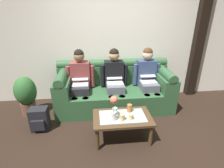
# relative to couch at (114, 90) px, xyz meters

# --- Properties ---
(ground_plane) EXTENTS (14.00, 14.00, 0.00)m
(ground_plane) POSITION_rel_couch_xyz_m (0.00, -1.17, -0.37)
(ground_plane) COLOR black
(back_wall_patterned) EXTENTS (6.00, 0.12, 2.90)m
(back_wall_patterned) POSITION_rel_couch_xyz_m (0.00, 0.53, 1.08)
(back_wall_patterned) COLOR silver
(back_wall_patterned) RESTS_ON ground_plane
(timber_pillar) EXTENTS (0.20, 0.20, 2.90)m
(timber_pillar) POSITION_rel_couch_xyz_m (1.90, 0.41, 1.08)
(timber_pillar) COLOR black
(timber_pillar) RESTS_ON ground_plane
(couch) EXTENTS (2.30, 0.88, 0.96)m
(couch) POSITION_rel_couch_xyz_m (0.00, 0.00, 0.00)
(couch) COLOR #2D5633
(couch) RESTS_ON ground_plane
(person_left) EXTENTS (0.56, 0.67, 1.22)m
(person_left) POSITION_rel_couch_xyz_m (-0.68, -0.00, 0.29)
(person_left) COLOR #232326
(person_left) RESTS_ON ground_plane
(person_middle) EXTENTS (0.56, 0.67, 1.22)m
(person_middle) POSITION_rel_couch_xyz_m (0.00, -0.00, 0.29)
(person_middle) COLOR #595B66
(person_middle) RESTS_ON ground_plane
(person_right) EXTENTS (0.56, 0.67, 1.22)m
(person_right) POSITION_rel_couch_xyz_m (0.68, -0.00, 0.29)
(person_right) COLOR #595B66
(person_right) RESTS_ON ground_plane
(coffee_table) EXTENTS (0.90, 0.54, 0.41)m
(coffee_table) POSITION_rel_couch_xyz_m (0.00, -1.02, -0.02)
(coffee_table) COLOR #47331E
(coffee_table) RESTS_ON ground_plane
(flower_vase) EXTENTS (0.11, 0.11, 0.39)m
(flower_vase) POSITION_rel_couch_xyz_m (-0.14, -1.10, 0.27)
(flower_vase) COLOR silver
(flower_vase) RESTS_ON coffee_table
(cup_near_left) EXTENTS (0.07, 0.07, 0.10)m
(cup_near_left) POSITION_rel_couch_xyz_m (-0.02, -1.13, 0.09)
(cup_near_left) COLOR #DBB77A
(cup_near_left) RESTS_ON coffee_table
(cup_near_right) EXTENTS (0.08, 0.08, 0.13)m
(cup_near_right) POSITION_rel_couch_xyz_m (0.13, -0.91, 0.10)
(cup_near_right) COLOR #B26633
(cup_near_right) RESTS_ON coffee_table
(cup_far_center) EXTENTS (0.07, 0.07, 0.08)m
(cup_far_center) POSITION_rel_couch_xyz_m (0.11, -1.11, 0.08)
(cup_far_center) COLOR #DBB77A
(cup_far_center) RESTS_ON coffee_table
(cup_far_left) EXTENTS (0.07, 0.07, 0.11)m
(cup_far_left) POSITION_rel_couch_xyz_m (-0.11, -0.96, 0.10)
(cup_far_left) COLOR white
(cup_far_left) RESTS_ON coffee_table
(backpack_left) EXTENTS (0.29, 0.25, 0.41)m
(backpack_left) POSITION_rel_couch_xyz_m (-1.36, -0.66, -0.17)
(backpack_left) COLOR black
(backpack_left) RESTS_ON ground_plane
(potted_plant) EXTENTS (0.40, 0.40, 0.78)m
(potted_plant) POSITION_rel_couch_xyz_m (-1.71, -0.13, 0.06)
(potted_plant) COLOR brown
(potted_plant) RESTS_ON ground_plane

